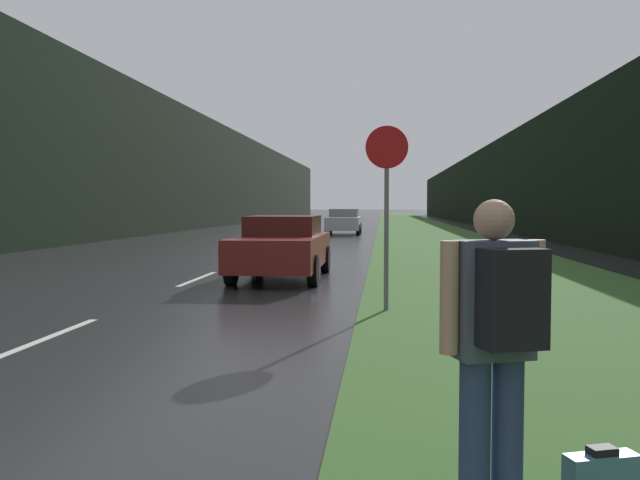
{
  "coord_description": "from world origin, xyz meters",
  "views": [
    {
      "loc": [
        4.16,
        0.05,
        1.64
      ],
      "look_at": [
        2.7,
        15.61,
        0.85
      ],
      "focal_mm": 38.0,
      "sensor_mm": 36.0,
      "label": 1
    }
  ],
  "objects_px": {
    "stop_sign": "(387,199)",
    "car_passing_near": "(283,246)",
    "hitchhiker_with_backpack": "(496,338)",
    "car_passing_far": "(344,221)"
  },
  "relations": [
    {
      "from": "hitchhiker_with_backpack",
      "to": "car_passing_near",
      "type": "xyz_separation_m",
      "value": [
        -2.85,
        11.63,
        -0.24
      ]
    },
    {
      "from": "stop_sign",
      "to": "hitchhiker_with_backpack",
      "type": "distance_m",
      "value": 7.07
    },
    {
      "from": "stop_sign",
      "to": "hitchhiker_with_backpack",
      "type": "relative_size",
      "value": 1.71
    },
    {
      "from": "stop_sign",
      "to": "car_passing_far",
      "type": "height_order",
      "value": "stop_sign"
    },
    {
      "from": "stop_sign",
      "to": "car_passing_near",
      "type": "height_order",
      "value": "stop_sign"
    },
    {
      "from": "stop_sign",
      "to": "car_passing_far",
      "type": "relative_size",
      "value": 0.61
    },
    {
      "from": "hitchhiker_with_backpack",
      "to": "car_passing_far",
      "type": "xyz_separation_m",
      "value": [
        -2.85,
        35.43,
        -0.23
      ]
    },
    {
      "from": "hitchhiker_with_backpack",
      "to": "car_passing_near",
      "type": "bearing_deg",
      "value": 85.65
    },
    {
      "from": "stop_sign",
      "to": "car_passing_far",
      "type": "xyz_separation_m",
      "value": [
        -2.32,
        28.43,
        -1.01
      ]
    },
    {
      "from": "hitchhiker_with_backpack",
      "to": "car_passing_far",
      "type": "distance_m",
      "value": 35.55
    }
  ]
}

